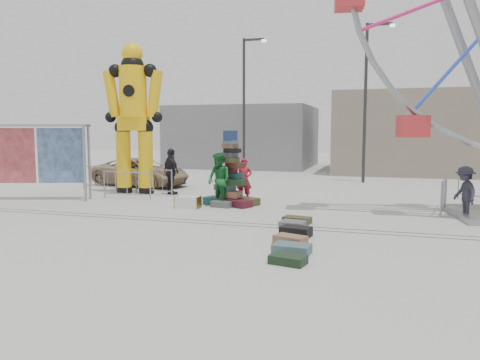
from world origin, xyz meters
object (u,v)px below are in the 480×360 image
(steamer_trunk, at_px, (188,202))
(crash_test_dummy, at_px, (134,113))
(pedestrian_green, at_px, (219,180))
(parked_suv, at_px, (141,172))
(lamp_post_right, at_px, (367,94))
(pedestrian_grey, at_px, (465,192))
(barricade_dummy_a, at_px, (99,178))
(pedestrian_red, at_px, (244,180))
(barricade_dummy_b, at_px, (127,185))
(barricade_wheel_front, at_px, (444,195))
(suitcase_tower, at_px, (231,184))
(lamp_post_left, at_px, (245,100))
(pedestrian_black, at_px, (171,172))
(banner_scaffold, at_px, (36,144))
(barricade_dummy_c, at_px, (153,181))

(steamer_trunk, bearing_deg, crash_test_dummy, 139.51)
(pedestrian_green, relative_size, parked_suv, 0.39)
(lamp_post_right, height_order, pedestrian_grey, lamp_post_right)
(barricade_dummy_a, relative_size, pedestrian_red, 1.22)
(crash_test_dummy, xyz_separation_m, steamer_trunk, (3.66, -2.89, -3.22))
(pedestrian_grey, relative_size, parked_suv, 0.33)
(barricade_dummy_b, bearing_deg, steamer_trunk, -25.00)
(barricade_wheel_front, relative_size, pedestrian_red, 1.22)
(lamp_post_right, relative_size, suitcase_tower, 3.00)
(parked_suv, bearing_deg, crash_test_dummy, -146.09)
(lamp_post_left, bearing_deg, barricade_dummy_b, -99.41)
(lamp_post_right, height_order, pedestrian_black, lamp_post_right)
(crash_test_dummy, bearing_deg, pedestrian_red, -22.76)
(banner_scaffold, bearing_deg, steamer_trunk, -17.91)
(suitcase_tower, height_order, crash_test_dummy, crash_test_dummy)
(barricade_wheel_front, bearing_deg, lamp_post_right, 29.29)
(steamer_trunk, height_order, barricade_dummy_b, barricade_dummy_b)
(suitcase_tower, relative_size, barricade_dummy_a, 1.33)
(pedestrian_grey, height_order, parked_suv, pedestrian_grey)
(pedestrian_green, bearing_deg, banner_scaffold, -143.72)
(pedestrian_red, bearing_deg, banner_scaffold, -172.74)
(pedestrian_grey, bearing_deg, pedestrian_red, -120.23)
(barricade_dummy_a, xyz_separation_m, pedestrian_red, (7.23, -1.48, 0.27))
(crash_test_dummy, xyz_separation_m, barricade_dummy_c, (0.90, -0.08, -2.86))
(barricade_wheel_front, bearing_deg, crash_test_dummy, 95.23)
(crash_test_dummy, bearing_deg, barricade_wheel_front, -17.58)
(suitcase_tower, relative_size, barricade_wheel_front, 1.33)
(lamp_post_left, distance_m, barricade_wheel_front, 14.72)
(lamp_post_right, distance_m, crash_test_dummy, 11.72)
(barricade_wheel_front, bearing_deg, suitcase_tower, 106.17)
(pedestrian_black, bearing_deg, banner_scaffold, 71.87)
(lamp_post_right, distance_m, parked_suv, 11.94)
(lamp_post_left, height_order, pedestrian_green, lamp_post_left)
(barricade_dummy_c, bearing_deg, barricade_wheel_front, 9.69)
(crash_test_dummy, bearing_deg, pedestrian_grey, -22.36)
(lamp_post_left, bearing_deg, banner_scaffold, -111.84)
(parked_suv, bearing_deg, pedestrian_grey, -98.71)
(pedestrian_red, distance_m, parked_suv, 7.06)
(pedestrian_green, distance_m, pedestrian_black, 3.83)
(lamp_post_right, relative_size, barricade_dummy_c, 4.00)
(steamer_trunk, bearing_deg, parked_suv, 129.34)
(suitcase_tower, bearing_deg, parked_suv, 161.45)
(pedestrian_green, bearing_deg, barricade_wheel_front, 40.66)
(steamer_trunk, bearing_deg, suitcase_tower, 37.96)
(crash_test_dummy, distance_m, steamer_trunk, 5.66)
(pedestrian_grey, bearing_deg, pedestrian_black, -122.53)
(pedestrian_grey, bearing_deg, crash_test_dummy, -120.51)
(barricade_dummy_c, height_order, barricade_wheel_front, same)
(lamp_post_right, relative_size, crash_test_dummy, 1.24)
(steamer_trunk, bearing_deg, lamp_post_right, 58.57)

